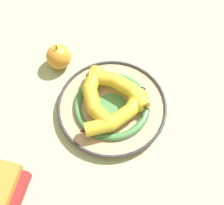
{
  "coord_description": "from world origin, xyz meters",
  "views": [
    {
      "loc": [
        -0.22,
        0.37,
        0.76
      ],
      "look_at": [
        -0.01,
        0.03,
        0.04
      ],
      "focal_mm": 50.0,
      "sensor_mm": 36.0,
      "label": 1
    }
  ],
  "objects": [
    {
      "name": "apple",
      "position": [
        0.2,
        -0.02,
        0.04
      ],
      "size": [
        0.07,
        0.07,
        0.09
      ],
      "color": "gold",
      "rests_on": "ground_plane"
    },
    {
      "name": "banana_c",
      "position": [
        -0.01,
        -0.02,
        0.05
      ],
      "size": [
        0.21,
        0.07,
        0.04
      ],
      "rotation": [
        0.0,
        0.0,
        6.25
      ],
      "color": "yellow",
      "rests_on": "decorative_bowl"
    },
    {
      "name": "banana_a",
      "position": [
        0.03,
        0.04,
        0.05
      ],
      "size": [
        0.15,
        0.16,
        0.04
      ],
      "rotation": [
        0.0,
        0.0,
        2.36
      ],
      "color": "gold",
      "rests_on": "decorative_bowl"
    },
    {
      "name": "decorative_bowl",
      "position": [
        -0.01,
        0.03,
        0.02
      ],
      "size": [
        0.3,
        0.3,
        0.03
      ],
      "color": "tan",
      "rests_on": "ground_plane"
    },
    {
      "name": "ground_plane",
      "position": [
        0.0,
        0.0,
        0.0
      ],
      "size": [
        2.8,
        2.8,
        0.0
      ],
      "primitive_type": "plane",
      "color": "#B2C693"
    },
    {
      "name": "banana_b",
      "position": [
        -0.05,
        0.06,
        0.05
      ],
      "size": [
        0.11,
        0.21,
        0.04
      ],
      "rotation": [
        0.0,
        0.0,
        4.36
      ],
      "color": "yellow",
      "rests_on": "decorative_bowl"
    }
  ]
}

